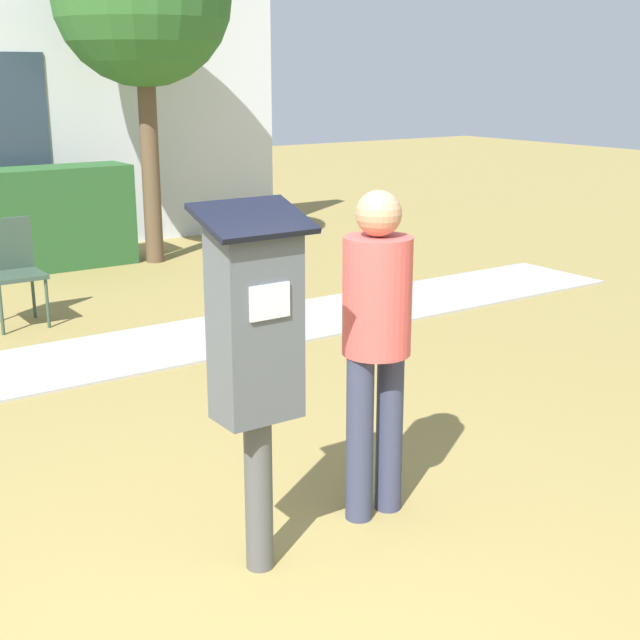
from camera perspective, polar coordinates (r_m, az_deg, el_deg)
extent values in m
cube|color=#2D3D4C|center=(10.90, -19.70, 10.59)|extent=(1.10, 0.02, 2.00)
cylinder|color=#4C4C4C|center=(3.88, -3.95, -11.01)|extent=(0.12, 0.12, 0.70)
cube|color=#4C5156|center=(3.61, -4.17, -0.29)|extent=(0.34, 0.22, 0.80)
cube|color=silver|center=(3.48, -3.23, 1.18)|extent=(0.18, 0.01, 0.14)
cube|color=black|center=(3.51, -4.30, 6.51)|extent=(0.44, 0.31, 0.12)
cylinder|color=#333851|center=(4.25, 2.56, -7.63)|extent=(0.13, 0.13, 0.82)
cylinder|color=#333851|center=(4.35, 4.46, -7.08)|extent=(0.13, 0.13, 0.82)
cylinder|color=#D14C47|center=(4.08, 3.68, 1.54)|extent=(0.32, 0.32, 0.55)
sphere|color=tan|center=(4.01, 3.78, 6.82)|extent=(0.21, 0.21, 0.21)
cylinder|color=#334738|center=(7.71, -19.73, 0.61)|extent=(0.03, 0.03, 0.42)
cylinder|color=#334738|center=(7.81, -17.05, 1.02)|extent=(0.03, 0.03, 0.42)
cylinder|color=#334738|center=(8.16, -17.88, 1.57)|extent=(0.03, 0.03, 0.42)
cube|color=#334738|center=(7.88, -18.92, 2.71)|extent=(0.44, 0.44, 0.04)
cube|color=#334738|center=(8.03, -19.47, 4.62)|extent=(0.44, 0.04, 0.44)
cube|color=#285628|center=(10.18, -16.50, 6.30)|extent=(1.61, 0.60, 1.10)
cylinder|color=brown|center=(10.17, -10.81, 9.78)|extent=(0.20, 0.20, 2.20)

